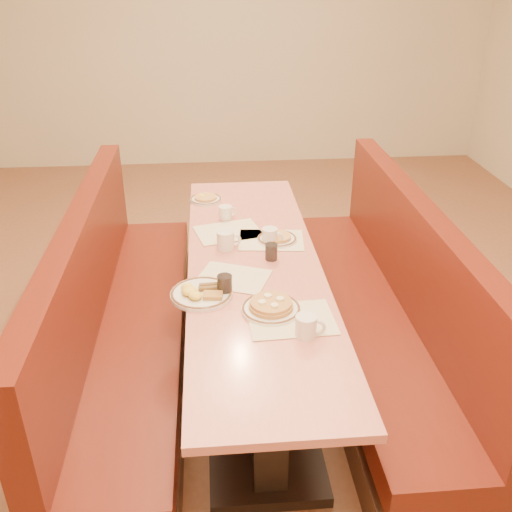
{
  "coord_description": "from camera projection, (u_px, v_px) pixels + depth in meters",
  "views": [
    {
      "loc": [
        -0.22,
        -2.64,
        2.19
      ],
      "look_at": [
        0.0,
        -0.09,
        0.85
      ],
      "focal_mm": 40.0,
      "sensor_mm": 36.0,
      "label": 1
    }
  ],
  "objects": [
    {
      "name": "ground",
      "position": [
        255.0,
        376.0,
        3.36
      ],
      "size": [
        8.0,
        8.0,
        0.0
      ],
      "primitive_type": "plane",
      "color": "#9E6647",
      "rests_on": "ground"
    },
    {
      "name": "room_envelope",
      "position": [
        254.0,
        25.0,
        2.46
      ],
      "size": [
        6.04,
        8.04,
        2.82
      ],
      "color": "beige",
      "rests_on": "ground"
    },
    {
      "name": "diner_table",
      "position": [
        255.0,
        323.0,
        3.19
      ],
      "size": [
        0.7,
        2.5,
        0.75
      ],
      "color": "black",
      "rests_on": "ground"
    },
    {
      "name": "booth_left",
      "position": [
        122.0,
        332.0,
        3.14
      ],
      "size": [
        0.55,
        2.5,
        1.05
      ],
      "color": "#4C3326",
      "rests_on": "ground"
    },
    {
      "name": "booth_right",
      "position": [
        382.0,
        319.0,
        3.25
      ],
      "size": [
        0.55,
        2.5,
        1.05
      ],
      "color": "#4C3326",
      "rests_on": "ground"
    },
    {
      "name": "placemat_near_left",
      "position": [
        233.0,
        277.0,
        2.88
      ],
      "size": [
        0.42,
        0.37,
        0.0
      ],
      "primitive_type": "cube",
      "rotation": [
        0.0,
        0.0,
        -0.38
      ],
      "color": "#FEE8C7",
      "rests_on": "diner_table"
    },
    {
      "name": "placemat_near_right",
      "position": [
        291.0,
        319.0,
        2.55
      ],
      "size": [
        0.4,
        0.3,
        0.0
      ],
      "primitive_type": "cube",
      "rotation": [
        0.0,
        0.0,
        0.04
      ],
      "color": "#FEE8C7",
      "rests_on": "diner_table"
    },
    {
      "name": "placemat_far_left",
      "position": [
        228.0,
        232.0,
        3.37
      ],
      "size": [
        0.43,
        0.36,
        0.0
      ],
      "primitive_type": "cube",
      "rotation": [
        0.0,
        0.0,
        0.25
      ],
      "color": "#FEE8C7",
      "rests_on": "diner_table"
    },
    {
      "name": "placemat_far_right",
      "position": [
        271.0,
        240.0,
        3.27
      ],
      "size": [
        0.39,
        0.31,
        0.0
      ],
      "primitive_type": "cube",
      "rotation": [
        0.0,
        0.0,
        -0.11
      ],
      "color": "#FEE8C7",
      "rests_on": "diner_table"
    },
    {
      "name": "pancake_plate",
      "position": [
        271.0,
        307.0,
        2.61
      ],
      "size": [
        0.27,
        0.27,
        0.06
      ],
      "rotation": [
        0.0,
        0.0,
        -0.19
      ],
      "color": "silver",
      "rests_on": "diner_table"
    },
    {
      "name": "eggs_plate",
      "position": [
        201.0,
        293.0,
        2.72
      ],
      "size": [
        0.3,
        0.3,
        0.06
      ],
      "rotation": [
        0.0,
        0.0,
        -0.1
      ],
      "color": "silver",
      "rests_on": "diner_table"
    },
    {
      "name": "extra_plate_mid",
      "position": [
        277.0,
        238.0,
        3.26
      ],
      "size": [
        0.23,
        0.23,
        0.05
      ],
      "rotation": [
        0.0,
        0.0,
        0.24
      ],
      "color": "silver",
      "rests_on": "diner_table"
    },
    {
      "name": "extra_plate_far",
      "position": [
        206.0,
        199.0,
        3.79
      ],
      "size": [
        0.21,
        0.21,
        0.04
      ],
      "rotation": [
        0.0,
        0.0,
        0.26
      ],
      "color": "silver",
      "rests_on": "diner_table"
    },
    {
      "name": "coffee_mug_a",
      "position": [
        307.0,
        326.0,
        2.42
      ],
      "size": [
        0.13,
        0.09,
        0.1
      ],
      "rotation": [
        0.0,
        0.0,
        -0.2
      ],
      "color": "silver",
      "rests_on": "diner_table"
    },
    {
      "name": "coffee_mug_b",
      "position": [
        226.0,
        240.0,
        3.16
      ],
      "size": [
        0.14,
        0.1,
        0.1
      ],
      "rotation": [
        0.0,
        0.0,
        -0.04
      ],
      "color": "silver",
      "rests_on": "diner_table"
    },
    {
      "name": "coffee_mug_c",
      "position": [
        270.0,
        236.0,
        3.21
      ],
      "size": [
        0.12,
        0.09,
        0.09
      ],
      "rotation": [
        0.0,
        0.0,
        -0.38
      ],
      "color": "silver",
      "rests_on": "diner_table"
    },
    {
      "name": "coffee_mug_d",
      "position": [
        226.0,
        212.0,
        3.52
      ],
      "size": [
        0.11,
        0.08,
        0.09
      ],
      "rotation": [
        0.0,
        0.0,
        0.3
      ],
      "color": "silver",
      "rests_on": "diner_table"
    },
    {
      "name": "soda_tumbler_near",
      "position": [
        225.0,
        285.0,
        2.73
      ],
      "size": [
        0.07,
        0.07,
        0.1
      ],
      "color": "black",
      "rests_on": "diner_table"
    },
    {
      "name": "soda_tumbler_mid",
      "position": [
        271.0,
        252.0,
        3.05
      ],
      "size": [
        0.07,
        0.07,
        0.09
      ],
      "color": "black",
      "rests_on": "diner_table"
    }
  ]
}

